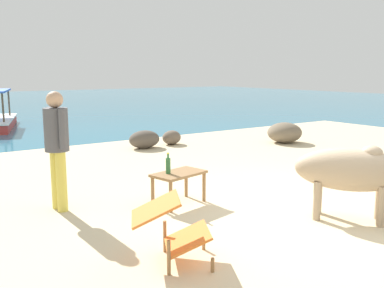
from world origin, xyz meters
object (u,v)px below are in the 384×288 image
cow (354,171)px  deck_chair_near (172,225)px  person_standing (57,142)px  low_bench_table (179,178)px  bottle (168,165)px

cow → deck_chair_near: bearing=-132.2°
cow → person_standing: (-2.95, 2.52, 0.30)m
low_bench_table → person_standing: (-1.48, 0.72, 0.56)m
cow → bottle: bearing=-175.2°
cow → deck_chair_near: 2.58m
bottle → person_standing: (-1.32, 0.69, 0.36)m
low_bench_table → bottle: 0.25m
deck_chair_near → person_standing: size_ratio=0.57×
low_bench_table → bottle: bottle is taller
deck_chair_near → person_standing: 2.38m
cow → deck_chair_near: cow is taller
deck_chair_near → low_bench_table: bearing=82.0°
cow → low_bench_table: 2.34m
cow → person_standing: person_standing is taller
cow → bottle: size_ratio=5.39×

